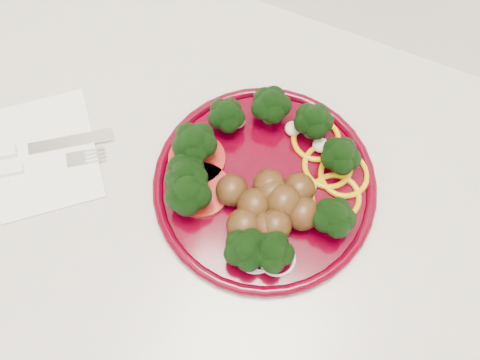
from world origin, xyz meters
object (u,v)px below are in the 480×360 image
at_px(knife, 12,152).
at_px(fork, 10,171).
at_px(plate, 263,183).
at_px(napkin, 32,157).

relative_size(knife, fork, 1.12).
relative_size(plate, fork, 1.81).
bearing_deg(knife, fork, -97.00).
distance_m(plate, fork, 0.33).
bearing_deg(fork, knife, 83.00).
bearing_deg(napkin, fork, -110.89).
xyz_separation_m(knife, fork, (0.01, -0.02, -0.00)).
height_order(plate, napkin, plate).
bearing_deg(knife, plate, -20.88).
bearing_deg(plate, fork, -160.46).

